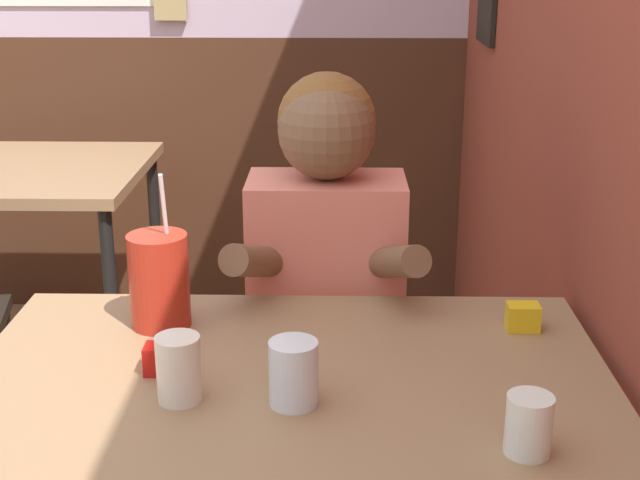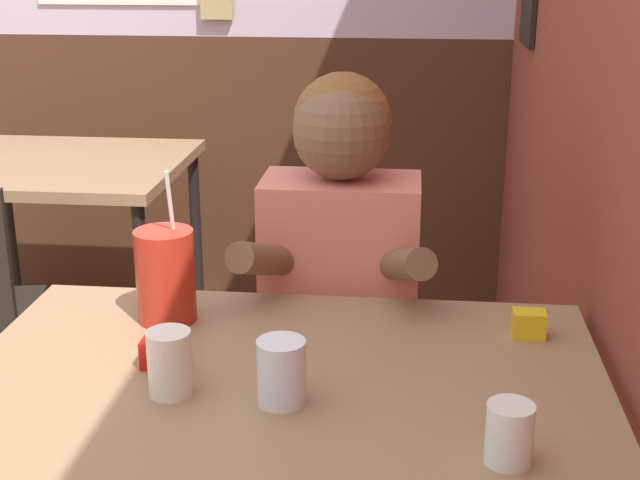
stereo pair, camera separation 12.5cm
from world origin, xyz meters
name	(u,v)px [view 1 (the left image)]	position (x,y,z in m)	size (l,w,h in m)	color
main_table	(289,417)	(0.55, 0.32, 0.69)	(1.09, 0.75, 0.76)	#93704C
background_table	(20,191)	(-0.40, 1.78, 0.67)	(0.81, 0.75, 0.76)	#93704C
person_seated	(326,323)	(0.61, 0.83, 0.63)	(0.42, 0.41, 1.19)	#EA7F6B
cocktail_pitcher	(159,280)	(0.30, 0.54, 0.85)	(0.11, 0.11, 0.30)	#B22819
glass_near_pitcher	(293,373)	(0.57, 0.24, 0.81)	(0.08, 0.08, 0.11)	silver
glass_center	(529,425)	(0.91, 0.11, 0.80)	(0.07, 0.07, 0.09)	silver
glass_far_side	(179,369)	(0.38, 0.25, 0.81)	(0.07, 0.07, 0.11)	silver
condiment_ketchup	(163,359)	(0.34, 0.34, 0.78)	(0.06, 0.04, 0.05)	#B7140F
condiment_mustard	(523,317)	(0.98, 0.53, 0.78)	(0.06, 0.04, 0.05)	yellow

